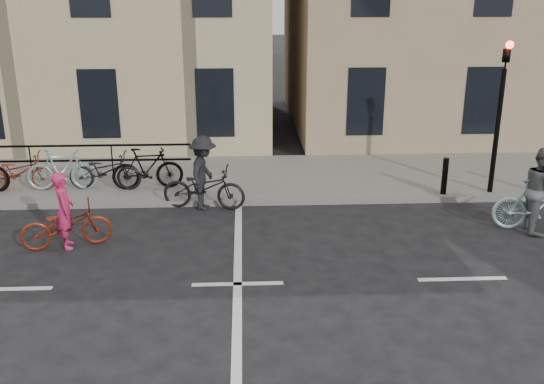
{
  "coord_description": "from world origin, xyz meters",
  "views": [
    {
      "loc": [
        0.15,
        -9.54,
        4.92
      ],
      "look_at": [
        0.69,
        1.76,
        1.1
      ],
      "focal_mm": 40.0,
      "sensor_mm": 36.0,
      "label": 1
    }
  ],
  "objects_px": {
    "traffic_light": "(501,99)",
    "cyclist_grey": "(540,198)",
    "cyclist_dark": "(204,181)",
    "cyclist_pink": "(66,221)"
  },
  "relations": [
    {
      "from": "traffic_light",
      "to": "cyclist_dark",
      "type": "distance_m",
      "value": 7.23
    },
    {
      "from": "traffic_light",
      "to": "cyclist_grey",
      "type": "relative_size",
      "value": 1.98
    },
    {
      "from": "traffic_light",
      "to": "cyclist_dark",
      "type": "height_order",
      "value": "traffic_light"
    },
    {
      "from": "cyclist_pink",
      "to": "cyclist_grey",
      "type": "bearing_deg",
      "value": -103.57
    },
    {
      "from": "traffic_light",
      "to": "cyclist_grey",
      "type": "bearing_deg",
      "value": -86.09
    },
    {
      "from": "traffic_light",
      "to": "cyclist_dark",
      "type": "relative_size",
      "value": 1.91
    },
    {
      "from": "cyclist_pink",
      "to": "cyclist_grey",
      "type": "relative_size",
      "value": 0.94
    },
    {
      "from": "cyclist_grey",
      "to": "cyclist_dark",
      "type": "relative_size",
      "value": 0.97
    },
    {
      "from": "traffic_light",
      "to": "cyclist_grey",
      "type": "xyz_separation_m",
      "value": [
        0.15,
        -2.18,
        -1.71
      ]
    },
    {
      "from": "cyclist_grey",
      "to": "cyclist_dark",
      "type": "bearing_deg",
      "value": 89.15
    }
  ]
}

